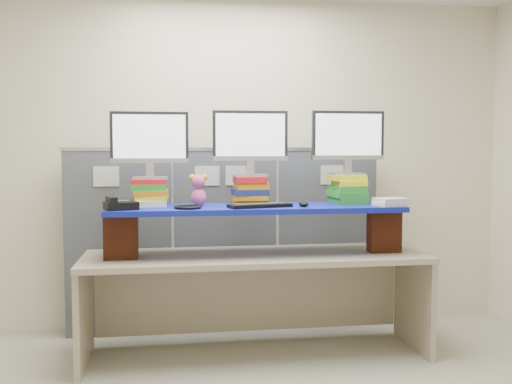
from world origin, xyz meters
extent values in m
cube|color=beige|center=(0.00, 0.00, 1.40)|extent=(5.00, 4.00, 2.80)
cube|color=#454951|center=(-0.87, 1.78, 0.75)|extent=(0.85, 0.05, 1.50)
cube|color=#454951|center=(0.00, 1.78, 0.75)|extent=(0.85, 0.05, 1.50)
cube|color=#454951|center=(0.87, 1.78, 0.75)|extent=(0.85, 0.05, 1.50)
cube|color=silver|center=(0.00, 1.78, 1.51)|extent=(2.60, 0.06, 0.03)
cube|color=beige|center=(-0.95, 1.75, 1.30)|extent=(0.20, 0.00, 0.16)
cube|color=beige|center=(-0.15, 1.75, 1.30)|extent=(0.20, 0.00, 0.16)
cube|color=beige|center=(0.10, 1.75, 1.30)|extent=(0.20, 0.00, 0.16)
cube|color=beige|center=(0.90, 1.75, 1.30)|extent=(0.20, 0.00, 0.16)
cube|color=tan|center=(0.16, 1.16, 0.73)|extent=(2.48, 0.73, 0.04)
cube|color=tan|center=(-1.06, 1.17, 0.36)|extent=(0.04, 0.67, 0.71)
cube|color=tan|center=(1.38, 1.16, 0.36)|extent=(0.04, 0.67, 0.71)
cube|color=maroon|center=(-0.79, 1.12, 0.91)|extent=(0.23, 0.13, 0.31)
cube|color=maroon|center=(1.11, 1.11, 0.91)|extent=(0.23, 0.13, 0.31)
cube|color=navy|center=(0.16, 1.16, 1.09)|extent=(2.11, 0.53, 0.04)
cube|color=silver|center=(-0.59, 1.28, 1.13)|extent=(0.24, 0.29, 0.04)
cube|color=yellow|center=(-0.58, 1.29, 1.17)|extent=(0.23, 0.30, 0.03)
cube|color=#C77B12|center=(-0.58, 1.29, 1.20)|extent=(0.24, 0.29, 0.04)
cube|color=#248724|center=(-0.60, 1.29, 1.24)|extent=(0.26, 0.27, 0.05)
cube|color=red|center=(-0.60, 1.30, 1.28)|extent=(0.25, 0.27, 0.03)
cube|color=#C77B12|center=(0.13, 1.28, 1.12)|extent=(0.26, 0.27, 0.04)
cube|color=#C77B12|center=(0.13, 1.28, 1.16)|extent=(0.25, 0.29, 0.03)
cube|color=navy|center=(0.13, 1.29, 1.20)|extent=(0.25, 0.29, 0.05)
cube|color=#C77B12|center=(0.14, 1.29, 1.25)|extent=(0.23, 0.28, 0.05)
cube|color=red|center=(0.13, 1.28, 1.29)|extent=(0.22, 0.28, 0.04)
cube|color=#248724|center=(0.89, 1.27, 1.13)|extent=(0.24, 0.31, 0.05)
cube|color=#248724|center=(0.88, 1.27, 1.18)|extent=(0.25, 0.31, 0.04)
cube|color=#248724|center=(0.88, 1.28, 1.22)|extent=(0.22, 0.30, 0.04)
cube|color=yellow|center=(0.89, 1.27, 1.26)|extent=(0.22, 0.27, 0.04)
cube|color=yellow|center=(0.87, 1.29, 1.30)|extent=(0.25, 0.27, 0.04)
cube|color=#9A9A9E|center=(-0.59, 1.28, 1.31)|extent=(0.24, 0.16, 0.02)
cube|color=#9A9A9E|center=(-0.59, 1.28, 1.37)|extent=(0.06, 0.04, 0.10)
cube|color=black|center=(-0.59, 1.28, 1.60)|extent=(0.55, 0.04, 0.37)
cube|color=white|center=(-0.59, 1.26, 1.60)|extent=(0.51, 0.01, 0.32)
cube|color=#9A9A9E|center=(0.14, 1.28, 1.32)|extent=(0.24, 0.16, 0.02)
cube|color=#9A9A9E|center=(0.14, 1.28, 1.38)|extent=(0.06, 0.04, 0.10)
cube|color=black|center=(0.14, 1.28, 1.61)|extent=(0.55, 0.04, 0.37)
cube|color=white|center=(0.14, 1.26, 1.61)|extent=(0.51, 0.01, 0.32)
cube|color=#9A9A9E|center=(0.88, 1.28, 1.33)|extent=(0.24, 0.16, 0.02)
cube|color=#9A9A9E|center=(0.88, 1.28, 1.39)|extent=(0.06, 0.04, 0.10)
cube|color=black|center=(0.88, 1.28, 1.62)|extent=(0.55, 0.04, 0.37)
cube|color=white|center=(0.88, 1.26, 1.62)|extent=(0.51, 0.01, 0.32)
cube|color=black|center=(0.17, 1.05, 1.12)|extent=(0.47, 0.26, 0.02)
cube|color=#28282A|center=(0.17, 1.05, 1.13)|extent=(0.40, 0.19, 0.00)
ellipsoid|color=black|center=(0.49, 1.06, 1.12)|extent=(0.10, 0.13, 0.04)
cube|color=black|center=(-0.78, 1.05, 1.13)|extent=(0.25, 0.24, 0.05)
cube|color=#28282A|center=(-0.78, 1.05, 1.16)|extent=(0.13, 0.13, 0.01)
cube|color=black|center=(-0.84, 1.03, 1.18)|extent=(0.10, 0.19, 0.04)
torus|color=black|center=(-0.33, 1.04, 1.12)|extent=(0.23, 0.23, 0.02)
ellipsoid|color=#DA5385|center=(-0.25, 1.21, 1.17)|extent=(0.11, 0.10, 0.13)
sphere|color=#DA5385|center=(-0.25, 1.21, 1.28)|extent=(0.10, 0.10, 0.10)
sphere|color=gold|center=(-0.29, 1.21, 1.31)|extent=(0.04, 0.04, 0.04)
sphere|color=gold|center=(-0.20, 1.21, 1.31)|extent=(0.04, 0.04, 0.04)
cube|color=beige|center=(1.14, 1.04, 1.12)|extent=(0.26, 0.23, 0.03)
cube|color=beige|center=(1.14, 1.04, 1.15)|extent=(0.25, 0.22, 0.03)
camera|label=1|loc=(-0.45, -2.88, 1.51)|focal=40.00mm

